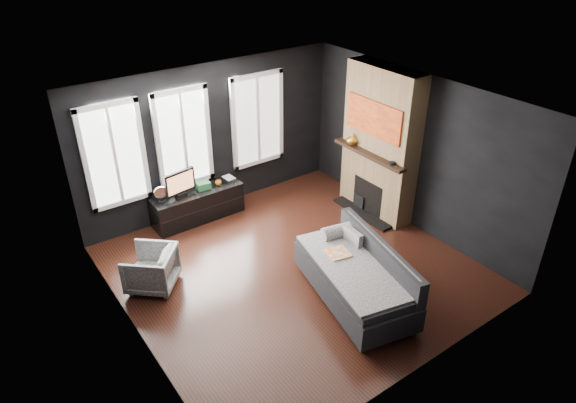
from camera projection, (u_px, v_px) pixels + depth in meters
floor at (294, 269)px, 8.05m from camera, size 5.00×5.00×0.00m
ceiling at (295, 104)px, 6.70m from camera, size 5.00×5.00×0.00m
wall_back at (212, 138)px, 9.13m from camera, size 5.00×0.02×2.70m
wall_left at (126, 253)px, 6.11m from camera, size 0.02×5.00×2.70m
wall_right at (414, 152)px, 8.63m from camera, size 0.02×5.00×2.70m
windows at (184, 87)px, 8.36m from camera, size 4.00×0.16×1.76m
fireplace at (380, 143)px, 8.95m from camera, size 0.70×1.62×2.70m
sofa at (354, 274)px, 7.22m from camera, size 1.46×2.25×0.89m
stripe_pillow at (352, 241)px, 7.58m from camera, size 0.11×0.38×0.38m
armchair at (151, 267)px, 7.52m from camera, size 0.92×0.92×0.69m
media_console at (197, 205)px, 9.22m from camera, size 1.65×0.52×0.57m
monitor at (180, 182)px, 8.78m from camera, size 0.62×0.23×0.54m
desk_fan at (161, 194)px, 8.65m from camera, size 0.25×0.25×0.31m
mug at (218, 182)px, 9.24m from camera, size 0.12×0.11×0.11m
book at (225, 174)px, 9.40m from camera, size 0.17×0.03×0.23m
storage_box at (203, 186)px, 9.11m from camera, size 0.25×0.17×0.13m
mantel_vase at (352, 139)px, 9.15m from camera, size 0.23×0.24×0.20m
mantel_clock at (392, 163)px, 8.49m from camera, size 0.11×0.11×0.04m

